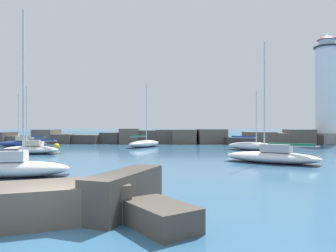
{
  "coord_description": "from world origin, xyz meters",
  "views": [
    {
      "loc": [
        3.39,
        -9.43,
        3.17
      ],
      "look_at": [
        2.9,
        23.45,
        3.09
      ],
      "focal_mm": 35.0,
      "sensor_mm": 36.0,
      "label": 1
    }
  ],
  "objects": [
    {
      "name": "ground_plane",
      "position": [
        0.0,
        0.0,
        0.0
      ],
      "size": [
        600.0,
        600.0,
        0.0
      ],
      "primitive_type": "plane",
      "color": "#336084"
    },
    {
      "name": "open_sea_beyond",
      "position": [
        0.0,
        107.04,
        0.0
      ],
      "size": [
        400.0,
        116.0,
        0.01
      ],
      "color": "#235175",
      "rests_on": "ground"
    },
    {
      "name": "breakwater_jetty",
      "position": [
        2.28,
        47.33,
        1.03
      ],
      "size": [
        67.7,
        7.18,
        2.58
      ],
      "color": "#423D38",
      "rests_on": "ground"
    },
    {
      "name": "lighthouse",
      "position": [
        29.85,
        47.13,
        8.4
      ],
      "size": [
        5.06,
        5.06,
        18.73
      ],
      "color": "gray",
      "rests_on": "ground"
    },
    {
      "name": "sailboat_moored_0",
      "position": [
        -0.71,
        37.33,
        0.55
      ],
      "size": [
        5.09,
        6.5,
        9.1
      ],
      "color": "silver",
      "rests_on": "ground"
    },
    {
      "name": "sailboat_moored_1",
      "position": [
        -18.52,
        37.83,
        0.56
      ],
      "size": [
        7.89,
        2.8,
        7.72
      ],
      "color": "navy",
      "rests_on": "ground"
    },
    {
      "name": "sailboat_moored_2",
      "position": [
        -12.23,
        26.28,
        0.55
      ],
      "size": [
        6.45,
        2.65,
        7.44
      ],
      "color": "white",
      "rests_on": "ground"
    },
    {
      "name": "sailboat_moored_3",
      "position": [
        13.38,
        31.71,
        0.55
      ],
      "size": [
        6.47,
        5.55,
        7.37
      ],
      "color": "silver",
      "rests_on": "ground"
    },
    {
      "name": "sailboat_moored_4",
      "position": [
        -6.24,
        10.27,
        0.61
      ],
      "size": [
        6.68,
        2.88,
        10.21
      ],
      "color": "white",
      "rests_on": "ground"
    },
    {
      "name": "sailboat_moored_5",
      "position": [
        11.64,
        17.9,
        0.59
      ],
      "size": [
        7.87,
        6.24,
        10.23
      ],
      "color": "white",
      "rests_on": "ground"
    },
    {
      "name": "mooring_buoy_orange_near",
      "position": [
        -12.02,
        33.6,
        0.39
      ],
      "size": [
        0.77,
        0.77,
        0.97
      ],
      "color": "yellow",
      "rests_on": "ground"
    }
  ]
}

